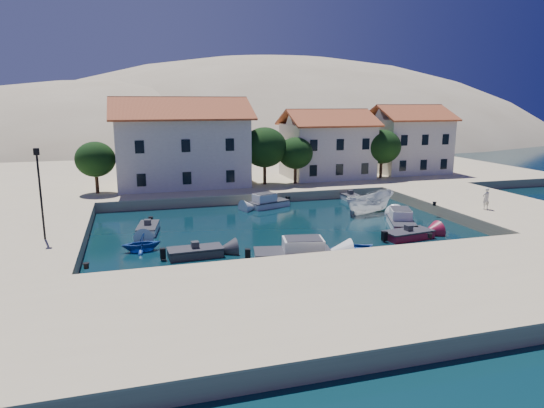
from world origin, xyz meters
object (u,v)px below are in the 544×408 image
(lamppost, at_px, (40,185))
(cabin_cruiser_east, at_px, (401,221))
(building_left, at_px, (181,141))
(boat_east, at_px, (369,213))
(rowboat_south, at_px, (349,255))
(cabin_cruiser_south, at_px, (293,252))
(pedestrian, at_px, (486,199))
(building_mid, at_px, (327,143))
(building_right, at_px, (408,138))

(lamppost, xyz_separation_m, cabin_cruiser_east, (27.29, -0.61, -4.28))
(building_left, distance_m, boat_east, 22.62)
(rowboat_south, bearing_deg, building_left, 0.86)
(building_left, height_order, rowboat_south, building_left)
(cabin_cruiser_south, xyz_separation_m, pedestrian, (19.69, 5.50, 1.47))
(building_left, distance_m, cabin_cruiser_south, 27.00)
(cabin_cruiser_south, distance_m, rowboat_south, 4.00)
(pedestrian, bearing_deg, cabin_cruiser_south, 11.29)
(building_mid, distance_m, cabin_cruiser_south, 30.68)
(building_right, distance_m, rowboat_south, 36.13)
(building_right, relative_size, lamppost, 1.52)
(cabin_cruiser_south, bearing_deg, rowboat_south, 6.07)
(cabin_cruiser_east, bearing_deg, pedestrian, -67.65)
(building_left, distance_m, building_mid, 18.04)
(boat_east, bearing_deg, building_left, 28.81)
(rowboat_south, relative_size, cabin_cruiser_east, 0.87)
(building_right, xyz_separation_m, cabin_cruiser_east, (-14.21, -22.61, -5.00))
(building_mid, distance_m, boat_east, 17.16)
(lamppost, bearing_deg, cabin_cruiser_south, -20.93)
(building_mid, xyz_separation_m, building_right, (12.00, 1.00, 0.25))
(building_right, height_order, cabin_cruiser_south, building_right)
(cabin_cruiser_south, bearing_deg, boat_east, 54.58)
(lamppost, bearing_deg, pedestrian, -0.93)
(lamppost, xyz_separation_m, boat_east, (27.18, 4.81, -4.75))
(cabin_cruiser_east, height_order, pedestrian, pedestrian)
(building_left, bearing_deg, boat_east, -44.08)
(building_right, relative_size, pedestrian, 4.98)
(rowboat_south, height_order, boat_east, boat_east)
(lamppost, height_order, cabin_cruiser_south, lamppost)
(building_right, bearing_deg, cabin_cruiser_south, -132.39)
(rowboat_south, xyz_separation_m, boat_east, (7.35, 11.20, 0.00))
(building_mid, height_order, building_right, building_right)
(lamppost, height_order, rowboat_south, lamppost)
(rowboat_south, bearing_deg, cabin_cruiser_south, 68.73)
(building_left, relative_size, lamppost, 2.36)
(building_left, relative_size, boat_east, 2.61)
(cabin_cruiser_south, bearing_deg, building_right, 58.28)
(building_right, relative_size, cabin_cruiser_south, 1.76)
(building_left, xyz_separation_m, boat_east, (15.68, -15.19, -5.94))
(building_left, height_order, building_right, building_left)
(building_mid, bearing_deg, cabin_cruiser_east, -95.85)
(building_mid, bearing_deg, rowboat_south, -109.43)
(cabin_cruiser_east, relative_size, boat_east, 0.90)
(building_left, relative_size, cabin_cruiser_east, 2.89)
(building_left, bearing_deg, building_mid, 3.18)
(boat_east, bearing_deg, building_mid, -25.25)
(boat_east, relative_size, pedestrian, 2.97)
(cabin_cruiser_east, height_order, boat_east, cabin_cruiser_east)
(building_left, xyz_separation_m, cabin_cruiser_east, (15.79, -20.61, -5.46))
(rowboat_south, relative_size, boat_east, 0.78)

